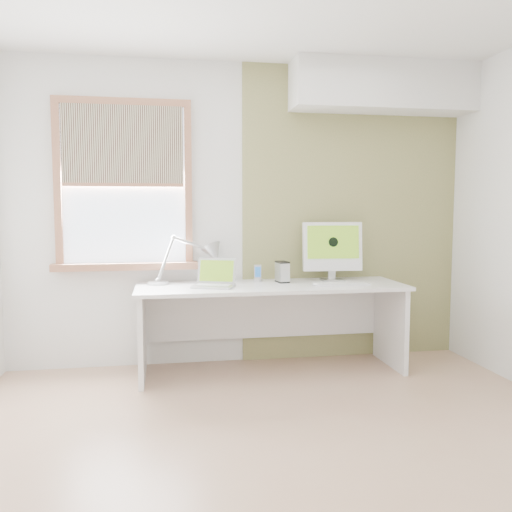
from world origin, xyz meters
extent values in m
cube|color=tan|center=(0.00, 0.00, -0.01)|extent=(4.00, 3.50, 0.02)
cube|color=white|center=(0.00, 1.76, 1.30)|extent=(4.00, 0.02, 2.60)
cube|color=white|center=(0.00, -1.76, 1.30)|extent=(4.00, 0.02, 2.60)
cube|color=olive|center=(1.00, 1.74, 1.30)|extent=(2.00, 0.02, 2.60)
cube|color=white|center=(1.20, 1.57, 2.40)|extent=(1.60, 0.40, 0.42)
cube|color=brown|center=(-1.53, 1.72, 1.55)|extent=(0.06, 0.06, 1.42)
cube|color=brown|center=(-0.47, 1.72, 1.55)|extent=(0.06, 0.06, 1.42)
cube|color=brown|center=(-1.00, 1.72, 2.23)|extent=(1.00, 0.06, 0.06)
cube|color=brown|center=(-1.00, 1.70, 0.87)|extent=(1.20, 0.14, 0.06)
cube|color=#D1E2F9|center=(-1.00, 1.74, 1.55)|extent=(1.00, 0.01, 1.30)
cube|color=beige|center=(-1.00, 1.70, 1.88)|extent=(0.98, 0.02, 0.65)
cube|color=brown|center=(-1.00, 1.70, 1.55)|extent=(0.98, 0.03, 0.03)
cube|color=white|center=(0.19, 1.38, 0.71)|extent=(2.20, 0.70, 0.03)
cube|color=white|center=(-0.86, 1.38, 0.35)|extent=(0.04, 0.64, 0.70)
cube|color=white|center=(1.24, 1.38, 0.35)|extent=(0.04, 0.64, 0.70)
cube|color=white|center=(0.19, 1.70, 0.45)|extent=(2.08, 0.02, 0.48)
cylinder|color=#B0B2B5|center=(-0.73, 1.56, 0.74)|extent=(0.22, 0.22, 0.02)
sphere|color=#B0B2B5|center=(-0.73, 1.56, 0.76)|extent=(0.06, 0.06, 0.05)
cylinder|color=#B0B2B5|center=(-0.67, 1.58, 0.94)|extent=(0.17, 0.08, 0.36)
sphere|color=#B0B2B5|center=(-0.60, 1.61, 1.11)|extent=(0.06, 0.06, 0.04)
cylinder|color=#B0B2B5|center=(-0.44, 1.64, 1.06)|extent=(0.33, 0.09, 0.14)
sphere|color=#B0B2B5|center=(-0.28, 1.68, 1.00)|extent=(0.05, 0.05, 0.04)
cone|color=#B0B2B5|center=(-0.26, 1.69, 0.97)|extent=(0.29, 0.29, 0.22)
cube|color=#B0B2B5|center=(-0.30, 1.33, 0.74)|extent=(0.37, 0.32, 0.02)
cube|color=#B2B5B7|center=(-0.30, 1.33, 0.75)|extent=(0.30, 0.22, 0.00)
cube|color=#B0B2B5|center=(-0.26, 1.43, 0.85)|extent=(0.32, 0.17, 0.21)
cube|color=#537A16|center=(-0.26, 1.42, 0.85)|extent=(0.28, 0.14, 0.17)
cylinder|color=#B0B2B5|center=(0.11, 1.59, 0.74)|extent=(0.08, 0.08, 0.02)
cube|color=#B0B2B5|center=(0.11, 1.59, 0.81)|extent=(0.06, 0.01, 0.12)
cube|color=#194C99|center=(0.11, 1.58, 0.81)|extent=(0.05, 0.00, 0.09)
cube|color=#B0B2B5|center=(0.30, 1.50, 0.82)|extent=(0.10, 0.15, 0.18)
cube|color=black|center=(0.30, 1.50, 0.90)|extent=(0.11, 0.15, 0.01)
cube|color=black|center=(0.30, 1.50, 0.74)|extent=(0.11, 0.15, 0.01)
cube|color=#B0B2B5|center=(0.76, 1.52, 0.74)|extent=(0.20, 0.18, 0.01)
cube|color=#B0B2B5|center=(0.76, 1.56, 0.82)|extent=(0.06, 0.03, 0.17)
cube|color=white|center=(0.76, 1.55, 1.02)|extent=(0.52, 0.12, 0.42)
cube|color=#537A16|center=(0.76, 1.52, 1.07)|extent=(0.45, 0.06, 0.28)
cylinder|color=black|center=(0.76, 1.51, 1.07)|extent=(0.08, 0.02, 0.08)
cube|color=white|center=(0.75, 1.25, 0.74)|extent=(0.45, 0.14, 0.02)
cube|color=white|center=(0.75, 1.25, 0.75)|extent=(0.41, 0.11, 0.00)
ellipsoid|color=white|center=(0.54, 1.26, 0.74)|extent=(0.08, 0.11, 0.03)
camera|label=1|loc=(-0.67, -2.81, 1.36)|focal=36.84mm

